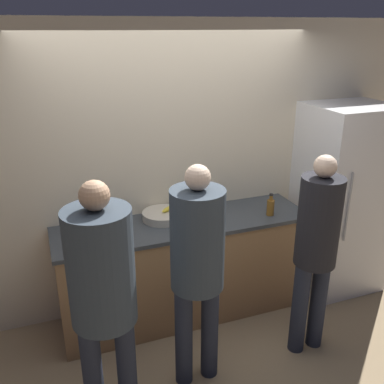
{
  "coord_description": "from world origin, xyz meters",
  "views": [
    {
      "loc": [
        -1.11,
        -2.84,
        2.53
      ],
      "look_at": [
        0.0,
        0.14,
        1.29
      ],
      "focal_mm": 40.0,
      "sensor_mm": 36.0,
      "label": 1
    }
  ],
  "objects_px": {
    "refrigerator": "(341,199)",
    "bottle_amber": "(270,207)",
    "person_center": "(197,258)",
    "fruit_bowl": "(163,215)",
    "cup_yellow": "(210,203)",
    "person_left": "(102,286)",
    "utensil_crock": "(109,221)",
    "bottle_green": "(187,207)",
    "person_right": "(316,243)"
  },
  "relations": [
    {
      "from": "fruit_bowl",
      "to": "cup_yellow",
      "type": "bearing_deg",
      "value": 10.98
    },
    {
      "from": "refrigerator",
      "to": "utensil_crock",
      "type": "relative_size",
      "value": 6.2
    },
    {
      "from": "person_left",
      "to": "utensil_crock",
      "type": "xyz_separation_m",
      "value": [
        0.22,
        1.04,
        -0.07
      ]
    },
    {
      "from": "person_center",
      "to": "fruit_bowl",
      "type": "relative_size",
      "value": 4.71
    },
    {
      "from": "fruit_bowl",
      "to": "person_center",
      "type": "bearing_deg",
      "value": -91.73
    },
    {
      "from": "person_left",
      "to": "fruit_bowl",
      "type": "xyz_separation_m",
      "value": [
        0.7,
        1.07,
        -0.1
      ]
    },
    {
      "from": "bottle_amber",
      "to": "bottle_green",
      "type": "bearing_deg",
      "value": 156.89
    },
    {
      "from": "person_right",
      "to": "bottle_green",
      "type": "xyz_separation_m",
      "value": [
        -0.71,
        0.95,
        0.02
      ]
    },
    {
      "from": "refrigerator",
      "to": "person_center",
      "type": "height_order",
      "value": "refrigerator"
    },
    {
      "from": "person_right",
      "to": "person_center",
      "type": "bearing_deg",
      "value": 179.65
    },
    {
      "from": "cup_yellow",
      "to": "refrigerator",
      "type": "bearing_deg",
      "value": -10.94
    },
    {
      "from": "person_left",
      "to": "bottle_green",
      "type": "distance_m",
      "value": 1.46
    },
    {
      "from": "fruit_bowl",
      "to": "cup_yellow",
      "type": "xyz_separation_m",
      "value": [
        0.49,
        0.09,
        0.01
      ]
    },
    {
      "from": "person_right",
      "to": "bottle_amber",
      "type": "bearing_deg",
      "value": 91.73
    },
    {
      "from": "person_center",
      "to": "cup_yellow",
      "type": "bearing_deg",
      "value": 62.66
    },
    {
      "from": "refrigerator",
      "to": "bottle_amber",
      "type": "xyz_separation_m",
      "value": [
        -0.86,
        -0.09,
        0.09
      ]
    },
    {
      "from": "person_center",
      "to": "person_right",
      "type": "relative_size",
      "value": 1.02
    },
    {
      "from": "person_left",
      "to": "fruit_bowl",
      "type": "bearing_deg",
      "value": 56.75
    },
    {
      "from": "person_center",
      "to": "bottle_amber",
      "type": "relative_size",
      "value": 8.37
    },
    {
      "from": "fruit_bowl",
      "to": "utensil_crock",
      "type": "height_order",
      "value": "utensil_crock"
    },
    {
      "from": "bottle_amber",
      "to": "fruit_bowl",
      "type": "bearing_deg",
      "value": 164.89
    },
    {
      "from": "person_left",
      "to": "utensil_crock",
      "type": "height_order",
      "value": "person_left"
    },
    {
      "from": "utensil_crock",
      "to": "fruit_bowl",
      "type": "bearing_deg",
      "value": 3.07
    },
    {
      "from": "refrigerator",
      "to": "person_center",
      "type": "xyz_separation_m",
      "value": [
        -1.82,
        -0.75,
        0.11
      ]
    },
    {
      "from": "person_left",
      "to": "cup_yellow",
      "type": "bearing_deg",
      "value": 44.36
    },
    {
      "from": "bottle_green",
      "to": "cup_yellow",
      "type": "bearing_deg",
      "value": 11.09
    },
    {
      "from": "person_right",
      "to": "bottle_amber",
      "type": "xyz_separation_m",
      "value": [
        -0.02,
        0.66,
        0.04
      ]
    },
    {
      "from": "person_left",
      "to": "refrigerator",
      "type": "bearing_deg",
      "value": 20.11
    },
    {
      "from": "bottle_green",
      "to": "person_center",
      "type": "bearing_deg",
      "value": -105.47
    },
    {
      "from": "person_right",
      "to": "bottle_amber",
      "type": "relative_size",
      "value": 8.19
    },
    {
      "from": "refrigerator",
      "to": "bottle_amber",
      "type": "height_order",
      "value": "refrigerator"
    },
    {
      "from": "person_right",
      "to": "bottle_green",
      "type": "bearing_deg",
      "value": 126.76
    },
    {
      "from": "person_right",
      "to": "fruit_bowl",
      "type": "distance_m",
      "value": 1.31
    },
    {
      "from": "person_center",
      "to": "fruit_bowl",
      "type": "height_order",
      "value": "person_center"
    },
    {
      "from": "person_left",
      "to": "cup_yellow",
      "type": "height_order",
      "value": "person_left"
    },
    {
      "from": "person_left",
      "to": "utensil_crock",
      "type": "distance_m",
      "value": 1.07
    },
    {
      "from": "person_left",
      "to": "bottle_green",
      "type": "xyz_separation_m",
      "value": [
        0.94,
        1.11,
        -0.07
      ]
    },
    {
      "from": "fruit_bowl",
      "to": "bottle_amber",
      "type": "relative_size",
      "value": 1.78
    },
    {
      "from": "utensil_crock",
      "to": "bottle_green",
      "type": "height_order",
      "value": "utensil_crock"
    },
    {
      "from": "bottle_green",
      "to": "cup_yellow",
      "type": "distance_m",
      "value": 0.26
    },
    {
      "from": "person_right",
      "to": "utensil_crock",
      "type": "distance_m",
      "value": 1.68
    },
    {
      "from": "refrigerator",
      "to": "person_center",
      "type": "distance_m",
      "value": 1.97
    },
    {
      "from": "person_center",
      "to": "bottle_green",
      "type": "xyz_separation_m",
      "value": [
        0.26,
        0.95,
        -0.04
      ]
    },
    {
      "from": "person_center",
      "to": "bottle_amber",
      "type": "distance_m",
      "value": 1.16
    },
    {
      "from": "bottle_green",
      "to": "cup_yellow",
      "type": "relative_size",
      "value": 1.6
    },
    {
      "from": "fruit_bowl",
      "to": "bottle_green",
      "type": "relative_size",
      "value": 2.31
    },
    {
      "from": "person_center",
      "to": "bottle_amber",
      "type": "xyz_separation_m",
      "value": [
        0.96,
        0.65,
        -0.02
      ]
    },
    {
      "from": "person_right",
      "to": "cup_yellow",
      "type": "height_order",
      "value": "person_right"
    },
    {
      "from": "utensil_crock",
      "to": "person_center",
      "type": "bearing_deg",
      "value": -62.84
    },
    {
      "from": "bottle_amber",
      "to": "cup_yellow",
      "type": "height_order",
      "value": "bottle_amber"
    }
  ]
}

